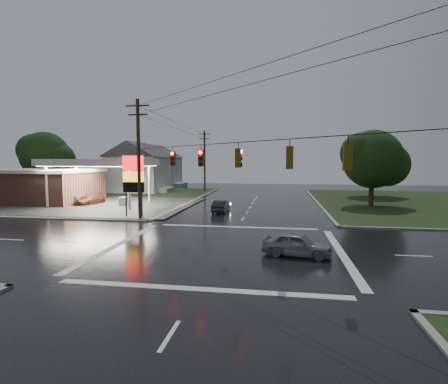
# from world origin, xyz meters

# --- Properties ---
(ground) EXTENTS (120.00, 120.00, 0.00)m
(ground) POSITION_xyz_m (0.00, 0.00, 0.00)
(ground) COLOR black
(ground) RESTS_ON ground
(grass_nw) EXTENTS (36.00, 36.00, 0.08)m
(grass_nw) POSITION_xyz_m (-26.00, 26.00, 0.04)
(grass_nw) COLOR black
(grass_nw) RESTS_ON ground
(gas_station) EXTENTS (26.20, 18.00, 5.60)m
(gas_station) POSITION_xyz_m (-25.68, 19.70, 2.55)
(gas_station) COLOR #2D2D2D
(gas_station) RESTS_ON ground
(pylon_sign) EXTENTS (2.00, 0.35, 6.00)m
(pylon_sign) POSITION_xyz_m (-10.50, 10.50, 4.01)
(pylon_sign) COLOR #59595E
(pylon_sign) RESTS_ON ground
(utility_pole_nw) EXTENTS (2.20, 0.32, 11.00)m
(utility_pole_nw) POSITION_xyz_m (-9.50, 9.50, 5.72)
(utility_pole_nw) COLOR #382619
(utility_pole_nw) RESTS_ON ground
(utility_pole_n) EXTENTS (2.20, 0.32, 10.50)m
(utility_pole_n) POSITION_xyz_m (-9.50, 38.00, 5.47)
(utility_pole_n) COLOR #382619
(utility_pole_n) RESTS_ON ground
(traffic_signals) EXTENTS (26.87, 26.87, 1.47)m
(traffic_signals) POSITION_xyz_m (0.02, -0.02, 6.48)
(traffic_signals) COLOR black
(traffic_signals) RESTS_ON ground
(house_near) EXTENTS (11.05, 8.48, 8.60)m
(house_near) POSITION_xyz_m (-20.95, 36.00, 4.41)
(house_near) COLOR silver
(house_near) RESTS_ON ground
(house_far) EXTENTS (11.05, 8.48, 8.60)m
(house_far) POSITION_xyz_m (-21.95, 48.00, 4.41)
(house_far) COLOR silver
(house_far) RESTS_ON ground
(tree_nw_behind) EXTENTS (8.93, 7.60, 10.00)m
(tree_nw_behind) POSITION_xyz_m (-33.84, 29.99, 6.18)
(tree_nw_behind) COLOR black
(tree_nw_behind) RESTS_ON ground
(tree_ne_near) EXTENTS (7.99, 6.80, 8.98)m
(tree_ne_near) POSITION_xyz_m (14.14, 21.99, 5.56)
(tree_ne_near) COLOR black
(tree_ne_near) RESTS_ON ground
(tree_ne_far) EXTENTS (8.46, 7.20, 9.80)m
(tree_ne_far) POSITION_xyz_m (17.15, 33.99, 6.18)
(tree_ne_far) COLOR black
(tree_ne_far) RESTS_ON ground
(car_north) EXTENTS (1.44, 3.90, 1.27)m
(car_north) POSITION_xyz_m (-2.75, 14.91, 0.64)
(car_north) COLOR black
(car_north) RESTS_ON ground
(car_crossing) EXTENTS (4.16, 2.22, 1.35)m
(car_crossing) POSITION_xyz_m (4.37, -1.00, 0.67)
(car_crossing) COLOR gray
(car_crossing) RESTS_ON ground
(car_pump) EXTENTS (2.47, 4.58, 1.26)m
(car_pump) POSITION_xyz_m (-19.67, 18.39, 0.63)
(car_pump) COLOR #522612
(car_pump) RESTS_ON ground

